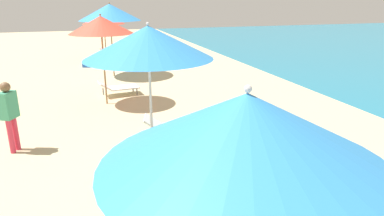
{
  "coord_description": "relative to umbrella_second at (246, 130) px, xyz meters",
  "views": [
    {
      "loc": [
        -0.63,
        1.96,
        3.19
      ],
      "look_at": [
        1.12,
        7.54,
        1.31
      ],
      "focal_mm": 31.92,
      "sensor_mm": 36.0,
      "label": 1
    }
  ],
  "objects": [
    {
      "name": "lounger_third_shoreside",
      "position": [
        0.75,
        5.17,
        -1.93
      ],
      "size": [
        1.5,
        0.88,
        0.57
      ],
      "rotation": [
        0.0,
        0.0,
        -0.24
      ],
      "color": "white",
      "rests_on": "ground"
    },
    {
      "name": "umbrella_farthest",
      "position": [
        0.0,
        16.66,
        -0.05
      ],
      "size": [
        2.17,
        2.17,
        2.55
      ],
      "color": "olive",
      "rests_on": "ground"
    },
    {
      "name": "lounger_third_inland",
      "position": [
        0.68,
        3.14,
        -1.93
      ],
      "size": [
        1.29,
        0.78,
        0.6
      ],
      "rotation": [
        0.0,
        0.0,
        0.14
      ],
      "color": "white",
      "rests_on": "ground"
    },
    {
      "name": "cooler_box",
      "position": [
        -1.01,
        15.19,
        -2.09
      ],
      "size": [
        0.53,
        0.61,
        0.32
      ],
      "color": "#2659B2",
      "rests_on": "ground"
    },
    {
      "name": "umbrella_fourth",
      "position": [
        -0.56,
        8.58,
        0.19
      ],
      "size": [
        1.92,
        1.92,
        2.77
      ],
      "color": "olive",
      "rests_on": "ground"
    },
    {
      "name": "umbrella_second",
      "position": [
        0.0,
        0.0,
        0.0
      ],
      "size": [
        2.26,
        2.26,
        2.6
      ],
      "color": "silver",
      "rests_on": "ground"
    },
    {
      "name": "umbrella_third",
      "position": [
        0.02,
        4.04,
        0.18
      ],
      "size": [
        2.38,
        2.38,
        2.79
      ],
      "color": "silver",
      "rests_on": "ground"
    },
    {
      "name": "umbrella_fifth",
      "position": [
        0.04,
        12.73,
        0.4
      ],
      "size": [
        2.55,
        2.55,
        3.05
      ],
      "color": "olive",
      "rests_on": "ground"
    },
    {
      "name": "lounger_farthest_inland",
      "position": [
        0.81,
        15.57,
        -1.96
      ],
      "size": [
        1.4,
        0.88,
        0.6
      ],
      "rotation": [
        0.0,
        0.0,
        0.18
      ],
      "color": "white",
      "rests_on": "ground"
    },
    {
      "name": "lounger_farthest_shoreside",
      "position": [
        0.43,
        17.86,
        -1.95
      ],
      "size": [
        1.47,
        0.91,
        0.54
      ],
      "rotation": [
        0.0,
        0.0,
        -0.23
      ],
      "color": "white",
      "rests_on": "ground"
    },
    {
      "name": "lounger_fifth_shoreside",
      "position": [
        1.08,
        13.89,
        -2.01
      ],
      "size": [
        1.51,
        0.75,
        0.5
      ],
      "rotation": [
        0.0,
        0.0,
        0.14
      ],
      "color": "white",
      "rests_on": "ground"
    },
    {
      "name": "person_walking_mid",
      "position": [
        -2.73,
        5.54,
        -1.32
      ],
      "size": [
        0.36,
        0.42,
        1.55
      ],
      "rotation": [
        0.0,
        0.0,
        2.66
      ],
      "color": "#D8334C",
      "rests_on": "ground"
    },
    {
      "name": "lounger_fourth_shoreside",
      "position": [
        -0.1,
        9.49,
        -1.96
      ],
      "size": [
        1.39,
        0.78,
        0.52
      ],
      "rotation": [
        0.0,
        0.0,
        0.12
      ],
      "color": "white",
      "rests_on": "ground"
    }
  ]
}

